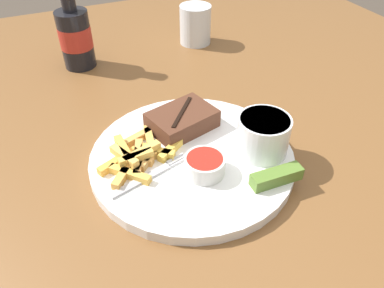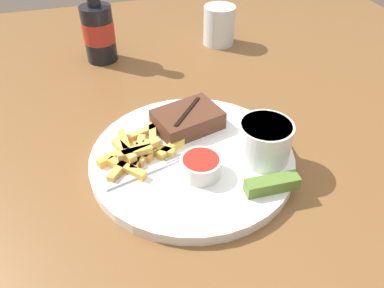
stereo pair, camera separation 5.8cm
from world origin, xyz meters
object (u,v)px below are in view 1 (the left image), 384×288
object	(u,v)px
pickle_spear	(276,177)
drinking_glass	(195,25)
beer_bottle	(75,36)
fork_utensil	(147,177)
dinner_plate	(192,158)
coleslaw_cup	(263,133)
dipping_sauce_cup	(202,165)
steak_portion	(182,120)

from	to	relation	value
pickle_spear	drinking_glass	bearing A→B (deg)	78.54
beer_bottle	drinking_glass	distance (m)	0.29
pickle_spear	fork_utensil	bearing A→B (deg)	153.87
dinner_plate	fork_utensil	size ratio (longest dim) A/B	2.45
coleslaw_cup	fork_utensil	world-z (taller)	coleslaw_cup
fork_utensil	beer_bottle	bearing A→B (deg)	76.68
beer_bottle	dipping_sauce_cup	bearing A→B (deg)	-78.08
drinking_glass	fork_utensil	bearing A→B (deg)	-122.26
dinner_plate	coleslaw_cup	xyz separation A→B (m)	(0.10, -0.04, 0.04)
pickle_spear	beer_bottle	distance (m)	0.55
dinner_plate	fork_utensil	world-z (taller)	fork_utensil
coleslaw_cup	drinking_glass	size ratio (longest dim) A/B	0.89
steak_portion	fork_utensil	xyz separation A→B (m)	(-0.10, -0.09, -0.01)
pickle_spear	beer_bottle	xyz separation A→B (m)	(-0.19, 0.51, 0.04)
dinner_plate	drinking_glass	world-z (taller)	drinking_glass
beer_bottle	pickle_spear	bearing A→B (deg)	-70.03
coleslaw_cup	drinking_glass	bearing A→B (deg)	79.00
dinner_plate	dipping_sauce_cup	world-z (taller)	dipping_sauce_cup
pickle_spear	dipping_sauce_cup	bearing A→B (deg)	146.43
dinner_plate	drinking_glass	bearing A→B (deg)	65.07
pickle_spear	beer_bottle	bearing A→B (deg)	109.97
dipping_sauce_cup	beer_bottle	size ratio (longest dim) A/B	0.30
steak_portion	dipping_sauce_cup	size ratio (longest dim) A/B	2.03
coleslaw_cup	beer_bottle	distance (m)	0.49
steak_portion	pickle_spear	bearing A→B (deg)	-67.35
steak_portion	drinking_glass	xyz separation A→B (m)	(0.18, 0.34, 0.01)
pickle_spear	drinking_glass	size ratio (longest dim) A/B	0.85
coleslaw_cup	fork_utensil	xyz separation A→B (m)	(-0.19, 0.01, -0.03)
dinner_plate	pickle_spear	distance (m)	0.14
coleslaw_cup	pickle_spear	size ratio (longest dim) A/B	1.05
dinner_plate	coleslaw_cup	world-z (taller)	coleslaw_cup
dinner_plate	steak_portion	size ratio (longest dim) A/B	2.61
steak_portion	coleslaw_cup	distance (m)	0.14
coleslaw_cup	drinking_glass	world-z (taller)	drinking_glass
dinner_plate	steak_portion	bearing A→B (deg)	79.68
coleslaw_cup	pickle_spear	bearing A→B (deg)	-104.40
coleslaw_cup	fork_utensil	bearing A→B (deg)	175.85
coleslaw_cup	dipping_sauce_cup	world-z (taller)	coleslaw_cup
coleslaw_cup	dipping_sauce_cup	bearing A→B (deg)	-174.96
coleslaw_cup	beer_bottle	size ratio (longest dim) A/B	0.41
beer_bottle	drinking_glass	size ratio (longest dim) A/B	2.17
steak_portion	dinner_plate	bearing A→B (deg)	-100.32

